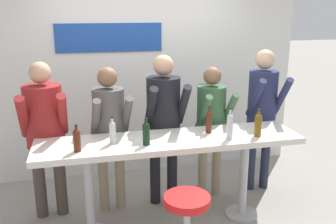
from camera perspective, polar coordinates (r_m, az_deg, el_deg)
The scene contains 15 objects.
ground_plane at distance 4.19m, azimuth 0.31°, elevation -16.65°, with size 40.00×40.00×0.00m, color gray.
back_wall at distance 5.08m, azimuth -3.74°, elevation 5.88°, with size 4.26×0.12×2.74m.
tasting_table at distance 3.81m, azimuth 0.33°, elevation -5.96°, with size 2.66×0.62×0.97m.
bar_stool at distance 3.38m, azimuth 2.86°, elevation -16.16°, with size 0.42×0.42×0.69m.
person_far_left at distance 4.11m, azimuth -18.28°, elevation -1.86°, with size 0.49×0.57×1.72m.
person_left at distance 4.10m, azimuth -8.91°, elevation -1.86°, with size 0.44×0.54×1.64m.
person_center_left at distance 4.18m, azimuth -0.66°, elevation -0.38°, with size 0.46×0.56×1.75m.
person_center at distance 4.40m, azimuth 6.62°, elevation -0.95°, with size 0.42×0.52×1.59m.
person_center_right at distance 4.65m, azimuth 14.18°, elevation 1.07°, with size 0.42×0.55×1.77m.
wine_bottle_0 at distance 3.75m, azimuth 9.41°, elevation -2.00°, with size 0.06×0.06×0.32m.
wine_bottle_1 at distance 3.56m, azimuth -3.35°, elevation -3.12°, with size 0.07×0.07×0.27m.
wine_bottle_2 at distance 3.91m, azimuth 6.25°, elevation -1.33°, with size 0.06×0.06×0.29m.
wine_bottle_3 at distance 3.89m, azimuth 13.57°, elevation -1.77°, with size 0.07×0.07×0.28m.
wine_bottle_4 at distance 3.49m, azimuth -13.72°, elevation -4.03°, with size 0.07×0.07×0.25m.
wine_bottle_5 at distance 3.63m, azimuth -8.46°, elevation -2.94°, with size 0.06×0.06×0.27m.
Camera 1 is at (-0.84, -3.44, 2.24)m, focal length 40.00 mm.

